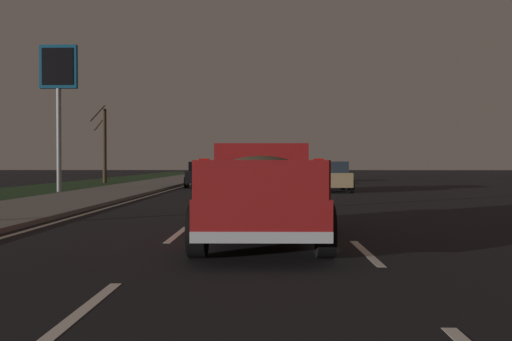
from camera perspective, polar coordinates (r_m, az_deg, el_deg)
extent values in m
plane|color=black|center=(27.59, 1.01, -2.20)|extent=(144.00, 144.00, 0.00)
cube|color=slate|center=(28.60, -14.10, -1.99)|extent=(108.00, 4.00, 0.12)
cube|color=#1E3819|center=(30.31, -23.25, -1.99)|extent=(108.00, 6.00, 0.01)
cube|color=silver|center=(8.77, 12.15, -8.91)|extent=(2.40, 0.14, 0.01)
cube|color=silver|center=(15.63, 7.28, -4.57)|extent=(2.40, 0.14, 0.01)
cube|color=silver|center=(22.25, 5.47, -2.94)|extent=(2.40, 0.14, 0.01)
cube|color=silver|center=(28.69, 4.52, -2.07)|extent=(2.40, 0.14, 0.01)
cube|color=silver|center=(35.31, 3.90, -1.51)|extent=(2.40, 0.14, 0.01)
cube|color=silver|center=(40.68, 3.55, -1.19)|extent=(2.40, 0.14, 0.01)
cube|color=silver|center=(47.09, 3.24, -0.91)|extent=(2.40, 0.14, 0.01)
cube|color=silver|center=(53.38, 3.00, -0.69)|extent=(2.40, 0.14, 0.01)
cube|color=silver|center=(59.85, 2.81, -0.52)|extent=(2.40, 0.14, 0.01)
cube|color=silver|center=(66.04, 2.66, -0.38)|extent=(2.40, 0.14, 0.01)
cube|color=silver|center=(72.34, 2.54, -0.27)|extent=(2.40, 0.14, 0.01)
cube|color=silver|center=(78.35, 2.44, -0.18)|extent=(2.40, 0.14, 0.01)
cube|color=silver|center=(5.56, -18.99, -14.71)|extent=(2.40, 0.14, 0.01)
cube|color=silver|center=(10.82, -8.73, -7.02)|extent=(2.40, 0.14, 0.01)
cube|color=silver|center=(17.41, -4.91, -4.01)|extent=(2.40, 0.14, 0.01)
cube|color=silver|center=(23.28, -3.35, -2.77)|extent=(2.40, 0.14, 0.01)
cube|color=silver|center=(30.19, -2.30, -1.92)|extent=(2.40, 0.14, 0.01)
cube|color=silver|center=(35.81, -1.74, -1.48)|extent=(2.40, 0.14, 0.01)
cube|color=silver|center=(42.37, -1.28, -1.11)|extent=(2.40, 0.14, 0.01)
cube|color=silver|center=(48.38, -0.96, -0.86)|extent=(2.40, 0.14, 0.01)
cube|color=silver|center=(55.11, -0.69, -0.64)|extent=(2.40, 0.14, 0.01)
cube|color=silver|center=(62.08, -0.48, -0.47)|extent=(2.40, 0.14, 0.01)
cube|color=silver|center=(67.73, -0.33, -0.35)|extent=(2.40, 0.14, 0.01)
cube|color=silver|center=(73.85, -0.20, -0.25)|extent=(2.40, 0.14, 0.01)
cube|color=silver|center=(79.03, -0.11, -0.17)|extent=(2.40, 0.14, 0.01)
cube|color=silver|center=(28.09, -9.56, -2.15)|extent=(108.00, 0.14, 0.01)
cube|color=maroon|center=(9.82, 0.60, -3.91)|extent=(5.42, 2.06, 0.60)
cube|color=maroon|center=(10.98, 0.59, 0.51)|extent=(2.18, 1.86, 0.90)
cube|color=#1E2833|center=(9.93, 0.60, 0.76)|extent=(0.06, 1.44, 0.50)
cube|color=maroon|center=(8.76, -5.56, -0.70)|extent=(3.02, 0.11, 0.56)
cube|color=maroon|center=(8.76, 6.76, -0.71)|extent=(3.02, 0.11, 0.56)
cube|color=maroon|center=(7.13, 0.60, -1.07)|extent=(0.10, 1.88, 0.56)
cube|color=silver|center=(7.20, 0.60, -7.44)|extent=(0.14, 2.00, 0.16)
cube|color=red|center=(7.18, -5.79, 0.54)|extent=(0.06, 0.14, 0.20)
cube|color=red|center=(7.18, 7.00, 0.53)|extent=(0.06, 0.14, 0.20)
ellipsoid|color=#4C422D|center=(8.71, 0.60, -0.45)|extent=(2.61, 1.55, 0.64)
sphere|color=silver|center=(9.22, -1.64, -1.24)|extent=(0.40, 0.40, 0.40)
sphere|color=beige|center=(8.12, 2.72, -1.68)|extent=(0.34, 0.34, 0.34)
cylinder|color=black|center=(11.66, -4.34, -4.39)|extent=(0.84, 0.28, 0.84)
cylinder|color=black|center=(11.66, 5.53, -4.39)|extent=(0.84, 0.28, 0.84)
cylinder|color=black|center=(8.14, -6.51, -6.69)|extent=(0.84, 0.28, 0.84)
cylinder|color=black|center=(8.14, 7.70, -6.70)|extent=(0.84, 0.28, 0.84)
cube|color=maroon|center=(37.64, 0.96, -0.41)|extent=(4.41, 1.82, 0.70)
cube|color=#1E2833|center=(37.38, 0.96, 0.55)|extent=(2.47, 1.59, 0.56)
cylinder|color=black|center=(39.15, -0.36, -0.78)|extent=(0.68, 0.22, 0.68)
cylinder|color=black|center=(39.15, 2.28, -0.78)|extent=(0.68, 0.22, 0.68)
cylinder|color=black|center=(36.16, -0.47, -0.92)|extent=(0.68, 0.22, 0.68)
cylinder|color=black|center=(36.16, 2.38, -0.92)|extent=(0.68, 0.22, 0.68)
cube|color=red|center=(35.49, 0.96, -0.41)|extent=(0.09, 1.51, 0.10)
cube|color=black|center=(31.40, -5.71, -0.67)|extent=(4.40, 1.81, 0.70)
cube|color=#1E2833|center=(31.14, -5.77, 0.47)|extent=(2.47, 1.59, 0.56)
cylinder|color=black|center=(33.01, -6.94, -1.10)|extent=(0.68, 0.22, 0.68)
cylinder|color=black|center=(32.80, -3.82, -1.11)|extent=(0.68, 0.22, 0.68)
cylinder|color=black|center=(30.06, -7.76, -1.30)|extent=(0.68, 0.22, 0.68)
cylinder|color=black|center=(29.83, -4.34, -1.31)|extent=(0.68, 0.22, 0.68)
cube|color=red|center=(29.27, -6.22, -0.69)|extent=(0.08, 1.51, 0.10)
cube|color=#9E845B|center=(26.88, 8.18, -0.94)|extent=(4.41, 1.83, 0.70)
cube|color=#1E2833|center=(26.62, 8.25, 0.39)|extent=(2.48, 1.60, 0.56)
cylinder|color=black|center=(28.30, 6.03, -1.44)|extent=(0.68, 0.22, 0.68)
cylinder|color=black|center=(28.49, 9.64, -1.43)|extent=(0.68, 0.22, 0.68)
cylinder|color=black|center=(25.32, 6.54, -1.71)|extent=(0.68, 0.22, 0.68)
cylinder|color=black|center=(25.53, 10.57, -1.70)|extent=(0.68, 0.22, 0.68)
cube|color=red|center=(24.75, 8.75, -0.99)|extent=(0.09, 1.51, 0.10)
cylinder|color=#99999E|center=(27.93, -21.15, 5.43)|extent=(0.24, 0.24, 7.45)
cube|color=navy|center=(28.27, -21.18, 10.74)|extent=(0.24, 1.90, 2.20)
cube|color=black|center=(28.15, -21.28, 10.78)|extent=(0.04, 1.60, 1.87)
cylinder|color=#423323|center=(38.91, -16.54, 2.64)|extent=(0.28, 0.28, 5.40)
cylinder|color=#423323|center=(39.05, -17.06, 5.02)|extent=(0.20, 0.77, 1.02)
cylinder|color=#423323|center=(38.65, -17.26, 6.12)|extent=(1.11, 0.80, 1.31)
cylinder|color=#423323|center=(39.31, -17.10, 5.03)|extent=(0.42, 1.00, 1.05)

